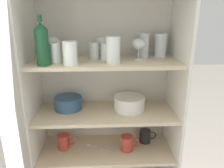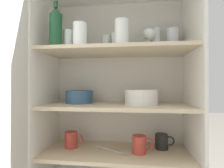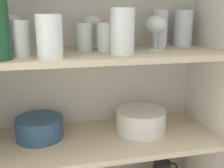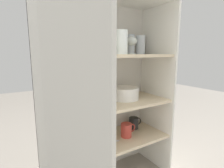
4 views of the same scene
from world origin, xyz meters
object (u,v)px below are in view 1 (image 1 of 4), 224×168
Objects in this scene: coffee_mug_primary at (64,141)px; plate_stack_white at (129,103)px; mixing_bowl_large at (68,102)px; wine_bottle at (42,44)px.

plate_stack_white is at bearing 0.14° from coffee_mug_primary.
mixing_bowl_large is 1.47× the size of coffee_mug_primary.
plate_stack_white is 1.12× the size of mixing_bowl_large.
wine_bottle reaches higher than coffee_mug_primary.
mixing_bowl_large is 0.28m from coffee_mug_primary.
plate_stack_white is 0.40m from mixing_bowl_large.
wine_bottle is 1.47× the size of mixing_bowl_large.
coffee_mug_primary is at bearing -143.02° from mixing_bowl_large.
coffee_mug_primary is at bearing 70.97° from wine_bottle.
wine_bottle is 1.31× the size of plate_stack_white.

